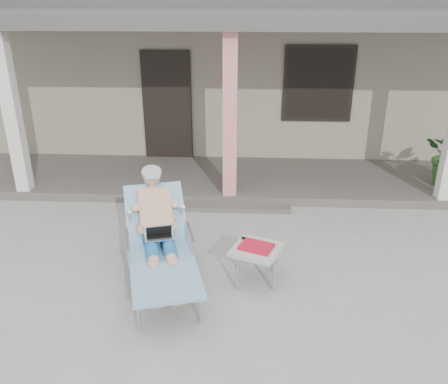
{
  "coord_description": "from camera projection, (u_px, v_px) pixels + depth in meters",
  "views": [
    {
      "loc": [
        0.28,
        -5.13,
        3.35
      ],
      "look_at": [
        -0.01,
        0.6,
        0.85
      ],
      "focal_mm": 38.0,
      "sensor_mm": 36.0,
      "label": 1
    }
  ],
  "objects": [
    {
      "name": "lounger",
      "position": [
        158.0,
        220.0,
        5.62
      ],
      "size": [
        1.24,
        2.07,
        1.3
      ],
      "rotation": [
        0.0,
        0.0,
        0.27
      ],
      "color": "#B7B7BC",
      "rests_on": "ground"
    },
    {
      "name": "ground",
      "position": [
        223.0,
        272.0,
        6.05
      ],
      "size": [
        60.0,
        60.0,
        0.0
      ],
      "primitive_type": "plane",
      "color": "#9E9E99",
      "rests_on": "ground"
    },
    {
      "name": "porch_deck",
      "position": [
        231.0,
        179.0,
        8.76
      ],
      "size": [
        10.0,
        2.0,
        0.15
      ],
      "primitive_type": "cube",
      "color": "#605B56",
      "rests_on": "ground"
    },
    {
      "name": "porch_overhang",
      "position": [
        232.0,
        24.0,
        7.63
      ],
      "size": [
        10.0,
        2.3,
        2.85
      ],
      "color": "silver",
      "rests_on": "porch_deck"
    },
    {
      "name": "porch_step",
      "position": [
        229.0,
        207.0,
        7.73
      ],
      "size": [
        2.0,
        0.3,
        0.07
      ],
      "primitive_type": "cube",
      "color": "#605B56",
      "rests_on": "ground"
    },
    {
      "name": "side_table",
      "position": [
        256.0,
        251.0,
        5.71
      ],
      "size": [
        0.71,
        0.71,
        0.49
      ],
      "rotation": [
        0.0,
        0.0,
        -0.38
      ],
      "color": "#B4B4AF",
      "rests_on": "ground"
    },
    {
      "name": "house",
      "position": [
        237.0,
        63.0,
        11.33
      ],
      "size": [
        10.4,
        5.4,
        3.3
      ],
      "color": "gray",
      "rests_on": "ground"
    }
  ]
}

